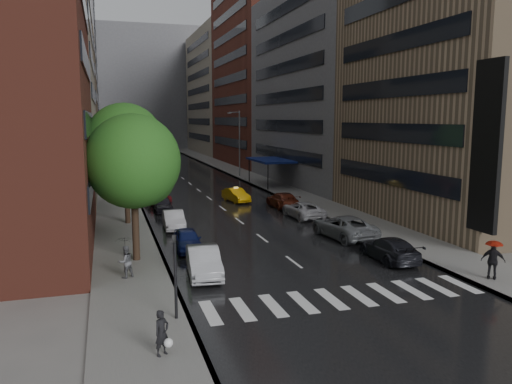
{
  "coord_description": "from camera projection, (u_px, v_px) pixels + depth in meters",
  "views": [
    {
      "loc": [
        -10.09,
        -21.79,
        8.15
      ],
      "look_at": [
        0.0,
        11.45,
        3.0
      ],
      "focal_mm": 35.0,
      "sensor_mm": 36.0,
      "label": 1
    }
  ],
  "objects": [
    {
      "name": "street_lamp_left",
      "position": [
        129.0,
        151.0,
        50.18
      ],
      "size": [
        1.74,
        0.22,
        9.0
      ],
      "color": "gray",
      "rests_on": "sidewalk_left"
    },
    {
      "name": "parked_cars_right",
      "position": [
        324.0,
        219.0,
        37.24
      ],
      "size": [
        3.15,
        22.94,
        1.56
      ],
      "color": "black",
      "rests_on": "ground"
    },
    {
      "name": "road",
      "position": [
        179.0,
        175.0,
        72.05
      ],
      "size": [
        14.0,
        140.0,
        0.01
      ],
      "primitive_type": "cube",
      "color": "black",
      "rests_on": "ground"
    },
    {
      "name": "ground",
      "position": [
        323.0,
        284.0,
        24.72
      ],
      "size": [
        220.0,
        220.0,
        0.0
      ],
      "primitive_type": "plane",
      "color": "gray",
      "rests_on": "ground"
    },
    {
      "name": "tree_near",
      "position": [
        133.0,
        162.0,
        27.67
      ],
      "size": [
        5.29,
        5.29,
        8.43
      ],
      "color": "#382619",
      "rests_on": "ground"
    },
    {
      "name": "buildings_right",
      "position": [
        263.0,
        75.0,
        80.49
      ],
      "size": [
        8.05,
        109.1,
        36.0
      ],
      "color": "#937A5B",
      "rests_on": "ground"
    },
    {
      "name": "awning",
      "position": [
        271.0,
        160.0,
        59.97
      ],
      "size": [
        4.0,
        8.0,
        3.12
      ],
      "color": "navy",
      "rests_on": "sidewalk_right"
    },
    {
      "name": "building_far",
      "position": [
        141.0,
        89.0,
        134.07
      ],
      "size": [
        40.0,
        14.0,
        32.0
      ],
      "primitive_type": "cube",
      "color": "slate",
      "rests_on": "ground"
    },
    {
      "name": "ped_red_umbrella",
      "position": [
        493.0,
        256.0,
        24.85
      ],
      "size": [
        1.14,
        1.09,
        2.01
      ],
      "color": "black",
      "rests_on": "sidewalk_right"
    },
    {
      "name": "ped_black_umbrella",
      "position": [
        125.0,
        254.0,
        25.08
      ],
      "size": [
        1.0,
        0.98,
        2.09
      ],
      "color": "#56585C",
      "rests_on": "sidewalk_left"
    },
    {
      "name": "traffic_light",
      "position": [
        175.0,
        269.0,
        19.82
      ],
      "size": [
        0.18,
        0.15,
        3.45
      ],
      "color": "black",
      "rests_on": "sidewalk_left"
    },
    {
      "name": "sidewalk_right",
      "position": [
        239.0,
        173.0,
        74.62
      ],
      "size": [
        4.0,
        140.0,
        0.15
      ],
      "primitive_type": "cube",
      "color": "gray",
      "rests_on": "ground"
    },
    {
      "name": "street_lamp_right",
      "position": [
        239.0,
        142.0,
        68.81
      ],
      "size": [
        1.74,
        0.22,
        9.0
      ],
      "color": "gray",
      "rests_on": "sidewalk_right"
    },
    {
      "name": "sidewalk_left",
      "position": [
        114.0,
        177.0,
        69.45
      ],
      "size": [
        4.0,
        140.0,
        0.15
      ],
      "primitive_type": "cube",
      "color": "gray",
      "rests_on": "ground"
    },
    {
      "name": "buildings_left",
      "position": [
        66.0,
        65.0,
        73.71
      ],
      "size": [
        8.0,
        108.0,
        38.0
      ],
      "color": "maroon",
      "rests_on": "ground"
    },
    {
      "name": "ped_bag_walker",
      "position": [
        162.0,
        334.0,
        16.89
      ],
      "size": [
        0.71,
        0.64,
        1.58
      ],
      "color": "black",
      "rests_on": "sidewalk_left"
    },
    {
      "name": "taxi",
      "position": [
        236.0,
        195.0,
        49.01
      ],
      "size": [
        2.13,
        4.24,
        1.33
      ],
      "primitive_type": "imported",
      "rotation": [
        0.0,
        0.0,
        0.19
      ],
      "color": "#DE9E0B",
      "rests_on": "ground"
    },
    {
      "name": "tree_mid",
      "position": [
        125.0,
        142.0,
        37.56
      ],
      "size": [
        5.84,
        5.84,
        9.31
      ],
      "color": "#382619",
      "rests_on": "ground"
    },
    {
      "name": "parked_cars_left",
      "position": [
        161.0,
        201.0,
        45.21
      ],
      "size": [
        2.86,
        41.05,
        1.6
      ],
      "color": "#AAAAB0",
      "rests_on": "ground"
    },
    {
      "name": "tree_far",
      "position": [
        120.0,
        148.0,
        49.46
      ],
      "size": [
        4.81,
        4.81,
        7.67
      ],
      "color": "#382619",
      "rests_on": "ground"
    },
    {
      "name": "crosswalk",
      "position": [
        345.0,
        297.0,
        22.88
      ],
      "size": [
        13.15,
        2.8,
        0.01
      ],
      "color": "silver",
      "rests_on": "ground"
    }
  ]
}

